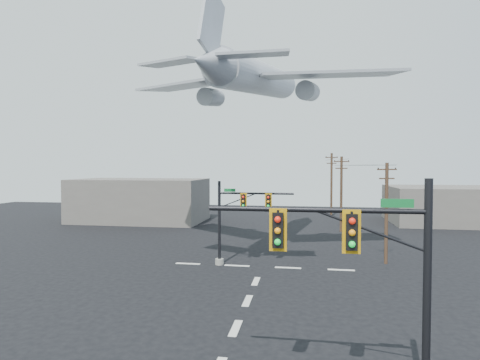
% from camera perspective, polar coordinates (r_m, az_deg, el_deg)
% --- Properties ---
extents(ground, '(120.00, 120.00, 0.00)m').
position_cam_1_polar(ground, '(20.67, -0.63, -20.34)').
color(ground, black).
rests_on(ground, ground).
extents(lane_markings, '(14.00, 21.20, 0.01)m').
position_cam_1_polar(lane_markings, '(25.62, 1.51, -15.83)').
color(lane_markings, silver).
rests_on(lane_markings, ground).
extents(signal_mast_near, '(7.50, 0.82, 7.47)m').
position_cam_1_polar(signal_mast_near, '(14.13, 18.87, -13.84)').
color(signal_mast_near, gray).
rests_on(signal_mast_near, ground).
extents(signal_mast_far, '(6.20, 0.73, 6.67)m').
position_cam_1_polar(signal_mast_far, '(31.68, -0.73, -5.78)').
color(signal_mast_far, gray).
rests_on(signal_mast_far, ground).
extents(utility_pole_a, '(1.59, 0.56, 8.12)m').
position_cam_1_polar(utility_pole_a, '(34.21, 20.10, -4.17)').
color(utility_pole_a, '#432D1D').
rests_on(utility_pole_a, ground).
extents(utility_pole_b, '(1.82, 0.31, 9.00)m').
position_cam_1_polar(utility_pole_b, '(49.21, 14.21, -1.73)').
color(utility_pole_b, '#432D1D').
rests_on(utility_pole_b, ground).
extents(utility_pole_c, '(1.94, 0.82, 9.84)m').
position_cam_1_polar(utility_pole_c, '(63.01, 12.87, -0.51)').
color(utility_pole_c, '#432D1D').
rests_on(utility_pole_c, ground).
extents(power_lines, '(4.15, 29.42, 0.82)m').
position_cam_1_polar(power_lines, '(48.32, 14.94, 2.47)').
color(power_lines, black).
extents(airliner, '(25.22, 26.89, 7.04)m').
position_cam_1_polar(airliner, '(37.56, 2.61, 14.16)').
color(airliner, '#A5ABB1').
extents(building_left, '(18.00, 10.00, 6.00)m').
position_cam_1_polar(building_left, '(58.86, -14.04, -2.79)').
color(building_left, '#615C56').
rests_on(building_left, ground).
extents(building_right, '(14.00, 12.00, 5.00)m').
position_cam_1_polar(building_right, '(61.95, 26.90, -3.18)').
color(building_right, '#615C56').
rests_on(building_right, ground).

